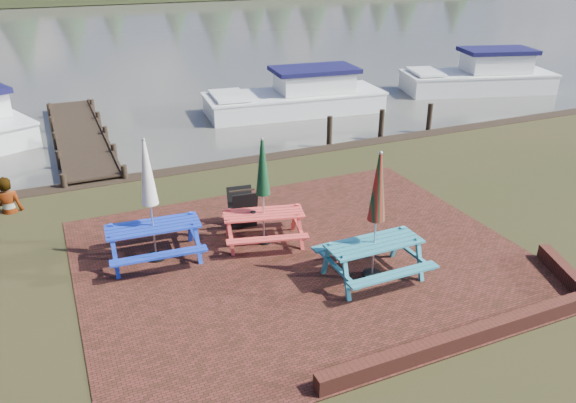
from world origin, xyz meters
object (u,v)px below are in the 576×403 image
(picnic_table_red, at_px, (263,208))
(boat_far, at_px, (481,78))
(chalkboard, at_px, (243,208))
(boat_near, at_px, (298,98))
(picnic_table_teal, at_px, (375,237))
(person, at_px, (2,178))
(picnic_table_blue, at_px, (152,220))
(jetty, at_px, (80,135))

(picnic_table_red, bearing_deg, boat_far, 48.02)
(chalkboard, distance_m, boat_near, 10.65)
(picnic_table_teal, xyz_separation_m, person, (-6.55, 6.13, 0.01))
(person, bearing_deg, boat_near, -143.78)
(picnic_table_red, relative_size, person, 1.30)
(picnic_table_teal, bearing_deg, picnic_table_red, 122.50)
(picnic_table_red, distance_m, boat_near, 11.34)
(picnic_table_teal, height_order, person, picnic_table_teal)
(picnic_table_teal, distance_m, boat_far, 17.78)
(picnic_table_blue, bearing_deg, boat_far, 33.48)
(person, bearing_deg, picnic_table_red, 149.03)
(picnic_table_red, xyz_separation_m, boat_far, (14.54, 9.79, -0.40))
(chalkboard, xyz_separation_m, person, (-4.97, 3.05, 0.43))
(picnic_table_red, distance_m, chalkboard, 0.97)
(boat_far, bearing_deg, person, 122.35)
(picnic_table_blue, relative_size, chalkboard, 2.79)
(boat_far, bearing_deg, picnic_table_red, 139.73)
(picnic_table_blue, height_order, chalkboard, picnic_table_blue)
(jetty, distance_m, boat_near, 8.44)
(jetty, height_order, boat_far, boat_far)
(chalkboard, relative_size, jetty, 0.10)
(picnic_table_blue, xyz_separation_m, person, (-2.82, 3.70, 0.00))
(boat_far, bearing_deg, jetty, 107.39)
(picnic_table_teal, distance_m, jetty, 12.33)
(chalkboard, bearing_deg, boat_near, 65.07)
(picnic_table_blue, bearing_deg, boat_near, 55.46)
(picnic_table_blue, relative_size, person, 1.42)
(boat_far, xyz_separation_m, person, (-19.68, -5.86, 0.49))
(picnic_table_blue, height_order, boat_near, picnic_table_blue)
(chalkboard, relative_size, boat_far, 0.13)
(jetty, distance_m, boat_far, 17.55)
(picnic_table_red, bearing_deg, jetty, 121.94)
(chalkboard, relative_size, boat_near, 0.13)
(picnic_table_teal, distance_m, boat_near, 12.80)
(boat_near, relative_size, person, 3.99)
(boat_far, bearing_deg, picnic_table_blue, 135.33)
(jetty, bearing_deg, picnic_table_red, -72.12)
(chalkboard, distance_m, boat_far, 17.20)
(picnic_table_red, bearing_deg, picnic_table_teal, -43.10)
(picnic_table_blue, bearing_deg, picnic_table_teal, -29.08)
(picnic_table_blue, xyz_separation_m, boat_near, (7.73, 9.73, -0.54))
(picnic_table_red, relative_size, jetty, 0.26)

